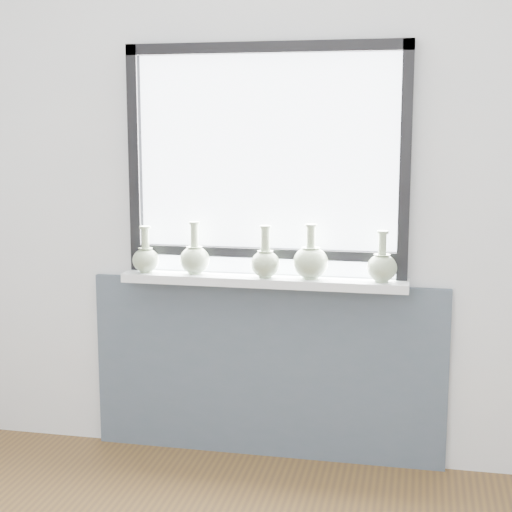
% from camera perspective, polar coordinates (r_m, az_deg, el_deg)
% --- Properties ---
extents(back_wall, '(3.60, 0.02, 2.60)m').
position_cam_1_polar(back_wall, '(3.64, 0.86, 5.02)').
color(back_wall, silver).
rests_on(back_wall, ground).
extents(apron_panel, '(1.70, 0.03, 0.86)m').
position_cam_1_polar(apron_panel, '(3.78, 0.73, -8.27)').
color(apron_panel, '#465060').
rests_on(apron_panel, ground).
extents(windowsill, '(1.32, 0.18, 0.04)m').
position_cam_1_polar(windowsill, '(3.60, 0.53, -1.78)').
color(windowsill, silver).
rests_on(windowsill, apron_panel).
extents(window, '(1.30, 0.06, 1.05)m').
position_cam_1_polar(window, '(3.60, 0.75, 7.21)').
color(window, black).
rests_on(window, windowsill).
extents(vase_a, '(0.12, 0.12, 0.22)m').
position_cam_1_polar(vase_a, '(3.72, -8.03, -0.14)').
color(vase_a, '#9FB58E').
rests_on(vase_a, windowsill).
extents(vase_b, '(0.14, 0.14, 0.24)m').
position_cam_1_polar(vase_b, '(3.66, -4.49, -0.13)').
color(vase_b, '#9FB58E').
rests_on(vase_b, windowsill).
extents(vase_c, '(0.13, 0.13, 0.24)m').
position_cam_1_polar(vase_c, '(3.55, 0.68, -0.38)').
color(vase_c, '#9FB58E').
rests_on(vase_c, windowsill).
extents(vase_d, '(0.16, 0.16, 0.25)m').
position_cam_1_polar(vase_d, '(3.54, 3.99, -0.34)').
color(vase_d, '#9FB58E').
rests_on(vase_d, windowsill).
extents(vase_e, '(0.13, 0.13, 0.23)m').
position_cam_1_polar(vase_e, '(3.50, 9.14, -0.71)').
color(vase_e, '#9FB58E').
rests_on(vase_e, windowsill).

